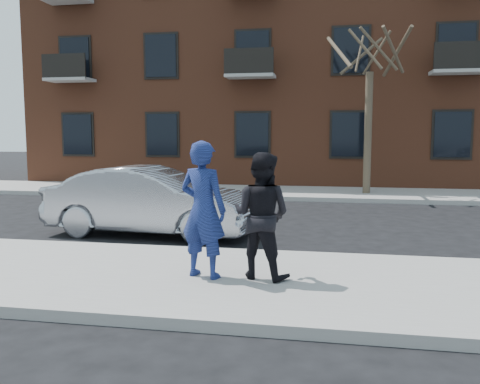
% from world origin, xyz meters
% --- Properties ---
extents(ground, '(100.00, 100.00, 0.00)m').
position_xyz_m(ground, '(0.00, 0.00, 0.00)').
color(ground, black).
rests_on(ground, ground).
extents(near_sidewalk, '(50.00, 3.50, 0.15)m').
position_xyz_m(near_sidewalk, '(0.00, -0.25, 0.07)').
color(near_sidewalk, gray).
rests_on(near_sidewalk, ground).
extents(near_curb, '(50.00, 0.10, 0.15)m').
position_xyz_m(near_curb, '(0.00, 1.55, 0.07)').
color(near_curb, '#999691').
rests_on(near_curb, ground).
extents(far_sidewalk, '(50.00, 3.50, 0.15)m').
position_xyz_m(far_sidewalk, '(0.00, 11.25, 0.07)').
color(far_sidewalk, gray).
rests_on(far_sidewalk, ground).
extents(far_curb, '(50.00, 0.10, 0.15)m').
position_xyz_m(far_curb, '(0.00, 9.45, 0.07)').
color(far_curb, '#999691').
rests_on(far_curb, ground).
extents(apartment_building, '(24.30, 10.30, 12.30)m').
position_xyz_m(apartment_building, '(2.00, 18.00, 6.16)').
color(apartment_building, brown).
rests_on(apartment_building, ground).
extents(street_tree, '(3.60, 3.60, 6.80)m').
position_xyz_m(street_tree, '(4.50, 11.00, 5.52)').
color(street_tree, '#3E3224').
rests_on(street_tree, far_sidewalk).
extents(silver_sedan, '(4.70, 1.94, 1.51)m').
position_xyz_m(silver_sedan, '(-0.59, 3.20, 0.76)').
color(silver_sedan, '#999BA3').
rests_on(silver_sedan, ground).
extents(man_hoodie, '(0.83, 0.67, 1.99)m').
position_xyz_m(man_hoodie, '(1.50, -0.29, 1.15)').
color(man_hoodie, navy).
rests_on(man_hoodie, near_sidewalk).
extents(man_peacoat, '(1.05, 0.91, 1.83)m').
position_xyz_m(man_peacoat, '(2.34, -0.16, 1.06)').
color(man_peacoat, black).
rests_on(man_peacoat, near_sidewalk).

